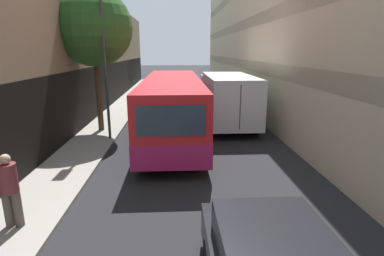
% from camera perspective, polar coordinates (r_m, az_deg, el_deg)
% --- Properties ---
extents(ground_plane, '(150.00, 150.00, 0.00)m').
position_cam_1_polar(ground_plane, '(13.92, 0.02, -2.50)').
color(ground_plane, '#232326').
extents(sidewalk_left, '(2.04, 60.00, 0.11)m').
position_cam_1_polar(sidewalk_left, '(14.41, -18.55, -2.44)').
color(sidewalk_left, '#9E998E').
rests_on(sidewalk_left, ground_plane).
extents(building_left_shopfront, '(2.40, 60.00, 7.89)m').
position_cam_1_polar(building_left_shopfront, '(14.58, -27.88, 10.96)').
color(building_left_shopfront, '#847056').
rests_on(building_left_shopfront, ground_plane).
extents(bus, '(2.59, 11.25, 2.81)m').
position_cam_1_polar(bus, '(14.57, -3.69, 4.35)').
color(bus, red).
rests_on(bus, ground_plane).
extents(box_truck, '(2.40, 7.80, 2.81)m').
position_cam_1_polar(box_truck, '(17.20, 6.55, 5.99)').
color(box_truck, silver).
rests_on(box_truck, ground_plane).
extents(pedestrian, '(0.41, 0.39, 1.76)m').
position_cam_1_polar(pedestrian, '(8.02, -31.41, -9.79)').
color(pedestrian, brown).
rests_on(pedestrian, sidewalk_left).
extents(street_lamp, '(0.36, 0.80, 7.01)m').
position_cam_1_polar(street_lamp, '(13.99, -16.69, 17.56)').
color(street_lamp, '#38383D').
rests_on(street_lamp, sidewalk_left).
extents(street_tree_left, '(3.68, 3.68, 6.88)m').
position_cam_1_polar(street_tree_left, '(15.70, -18.24, 17.70)').
color(street_tree_left, '#4C3823').
rests_on(street_tree_left, sidewalk_left).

